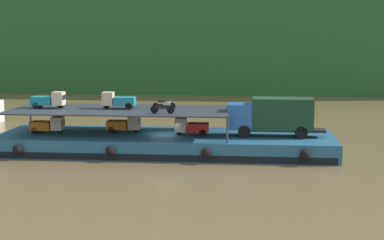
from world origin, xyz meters
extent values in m
plane|color=brown|center=(0.00, 0.00, 0.00)|extent=(400.00, 400.00, 0.00)
cube|color=#23567A|center=(0.00, 0.00, 0.75)|extent=(27.31, 8.07, 1.50)
cube|color=black|center=(0.00, -4.06, 0.35)|extent=(26.76, 0.06, 0.50)
sphere|color=black|center=(-10.92, -4.27, 0.85)|extent=(0.78, 0.78, 0.78)
sphere|color=black|center=(-3.64, -4.27, 0.85)|extent=(0.78, 0.78, 0.78)
sphere|color=black|center=(3.64, -4.27, 0.85)|extent=(0.78, 0.78, 0.78)
sphere|color=black|center=(10.92, -4.27, 0.85)|extent=(0.78, 0.78, 0.78)
cube|color=#285BA3|center=(6.05, -0.15, 3.10)|extent=(2.05, 2.23, 2.00)
cube|color=#192833|center=(5.03, -0.13, 3.45)|extent=(0.10, 1.84, 0.60)
cube|color=#193823|center=(9.45, -0.23, 3.35)|extent=(4.85, 2.41, 2.50)
cube|color=black|center=(9.45, -0.23, 2.05)|extent=(6.83, 1.54, 0.20)
cylinder|color=black|center=(6.48, 0.85, 2.00)|extent=(1.01, 0.30, 1.00)
cylinder|color=black|center=(6.43, -1.17, 2.00)|extent=(1.01, 0.30, 1.00)
cylinder|color=black|center=(10.92, 0.75, 2.00)|extent=(1.01, 0.30, 1.00)
cylinder|color=black|center=(10.87, -1.27, 2.00)|extent=(1.01, 0.30, 1.00)
cylinder|color=#2D333D|center=(5.17, 3.56, 2.50)|extent=(0.16, 0.16, 2.00)
cylinder|color=#2D333D|center=(5.17, -3.56, 2.50)|extent=(0.16, 0.16, 2.00)
cylinder|color=#2D333D|center=(-12.77, 3.56, 2.50)|extent=(0.16, 0.16, 2.00)
cube|color=#2D333D|center=(-3.80, 0.00, 3.45)|extent=(18.11, 7.27, 0.10)
cube|color=orange|center=(-10.35, -0.46, 2.13)|extent=(1.72, 1.22, 0.70)
cube|color=beige|center=(-8.95, -0.48, 2.33)|extent=(0.91, 1.01, 1.10)
cube|color=#19232D|center=(-8.48, -0.48, 2.44)|extent=(0.05, 0.85, 0.38)
cylinder|color=black|center=(-8.80, -0.48, 1.78)|extent=(0.56, 0.15, 0.56)
cylinder|color=black|center=(-10.76, -0.98, 1.78)|extent=(0.56, 0.15, 0.56)
cylinder|color=black|center=(-10.74, 0.08, 1.78)|extent=(0.56, 0.15, 0.56)
cube|color=orange|center=(-4.13, 0.55, 2.13)|extent=(1.73, 1.24, 0.70)
cube|color=beige|center=(-2.73, 0.52, 2.33)|extent=(0.92, 1.02, 1.10)
cube|color=#19232D|center=(-2.26, 0.51, 2.44)|extent=(0.06, 0.85, 0.38)
cylinder|color=black|center=(-2.58, 0.52, 1.78)|extent=(0.56, 0.15, 0.56)
cylinder|color=black|center=(-4.55, 0.03, 1.78)|extent=(0.56, 0.15, 0.56)
cylinder|color=black|center=(-4.52, 1.09, 1.78)|extent=(0.56, 0.15, 0.56)
cube|color=red|center=(2.68, -0.22, 2.13)|extent=(1.73, 1.24, 0.70)
cube|color=#C6B793|center=(1.28, -0.25, 2.33)|extent=(0.92, 1.02, 1.10)
cube|color=#19232D|center=(0.81, -0.26, 2.44)|extent=(0.06, 0.85, 0.38)
cylinder|color=black|center=(1.13, -0.26, 1.78)|extent=(0.56, 0.15, 0.56)
cylinder|color=black|center=(3.06, 0.32, 1.78)|extent=(0.56, 0.15, 0.56)
cylinder|color=black|center=(3.09, -0.74, 1.78)|extent=(0.56, 0.15, 0.56)
cube|color=teal|center=(-10.43, 0.24, 4.13)|extent=(1.72, 1.23, 0.70)
cube|color=beige|center=(-9.03, 0.22, 4.33)|extent=(0.91, 1.01, 1.10)
cube|color=#19232D|center=(-8.56, 0.21, 4.44)|extent=(0.05, 0.85, 0.38)
cylinder|color=black|center=(-8.88, 0.22, 3.78)|extent=(0.56, 0.15, 0.56)
cylinder|color=black|center=(-10.84, -0.28, 3.78)|extent=(0.56, 0.15, 0.56)
cylinder|color=black|center=(-10.82, 0.78, 3.78)|extent=(0.56, 0.15, 0.56)
cube|color=teal|center=(-3.48, 0.47, 4.13)|extent=(1.73, 1.24, 0.70)
cube|color=#C6B793|center=(-4.88, 0.43, 4.33)|extent=(0.93, 1.02, 1.10)
cube|color=#19232D|center=(-5.35, 0.42, 4.44)|extent=(0.06, 0.85, 0.38)
cylinder|color=black|center=(-5.03, 0.43, 3.78)|extent=(0.56, 0.15, 0.56)
cylinder|color=black|center=(-3.09, 1.01, 3.78)|extent=(0.56, 0.15, 0.56)
cylinder|color=black|center=(-3.07, -0.05, 3.78)|extent=(0.56, 0.15, 0.56)
cylinder|color=black|center=(0.71, -2.24, 3.80)|extent=(0.61, 0.15, 0.60)
cylinder|color=black|center=(-0.59, -2.13, 3.80)|extent=(0.61, 0.15, 0.60)
cube|color=black|center=(0.06, -2.18, 4.02)|extent=(1.11, 0.30, 0.28)
cube|color=black|center=(-0.19, -2.16, 4.20)|extent=(0.62, 0.25, 0.12)
cylinder|color=#B2B2B7|center=(0.61, -2.23, 4.35)|extent=(0.09, 0.55, 0.04)
cylinder|color=black|center=(0.51, 0.08, 3.80)|extent=(0.61, 0.17, 0.60)
cylinder|color=black|center=(-0.78, -0.08, 3.80)|extent=(0.61, 0.17, 0.60)
cube|color=#B7B7BC|center=(-0.13, 0.00, 4.02)|extent=(1.12, 0.33, 0.28)
cube|color=black|center=(-0.38, -0.03, 4.20)|extent=(0.62, 0.27, 0.12)
cylinder|color=#B2B2B7|center=(0.41, 0.07, 4.35)|extent=(0.11, 0.55, 0.04)
camera|label=1|loc=(6.78, -47.59, 9.65)|focal=55.53mm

